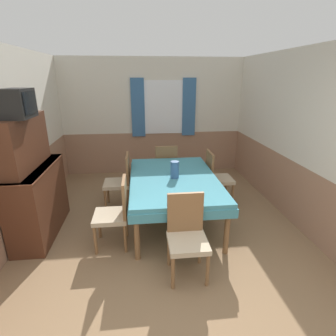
% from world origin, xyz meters
% --- Properties ---
extents(wall_back, '(4.46, 0.10, 2.60)m').
position_xyz_m(wall_back, '(0.01, 4.43, 1.31)').
color(wall_back, silver).
rests_on(wall_back, ground_plane).
extents(wall_left, '(0.05, 4.81, 2.60)m').
position_xyz_m(wall_left, '(-2.06, 2.20, 1.30)').
color(wall_left, silver).
rests_on(wall_left, ground_plane).
extents(wall_right, '(0.05, 4.81, 2.60)m').
position_xyz_m(wall_right, '(2.06, 2.20, 1.30)').
color(wall_right, silver).
rests_on(wall_right, ground_plane).
extents(dining_table, '(1.33, 2.01, 0.74)m').
position_xyz_m(dining_table, '(0.17, 2.07, 0.64)').
color(dining_table, teal).
rests_on(dining_table, ground_plane).
extents(chair_right_far, '(0.44, 0.44, 0.95)m').
position_xyz_m(chair_right_far, '(1.01, 2.64, 0.51)').
color(chair_right_far, brown).
rests_on(chair_right_far, ground_plane).
extents(chair_head_near, '(0.44, 0.44, 0.95)m').
position_xyz_m(chair_head_near, '(0.17, 0.89, 0.51)').
color(chair_head_near, brown).
rests_on(chair_head_near, ground_plane).
extents(chair_left_near, '(0.44, 0.44, 0.95)m').
position_xyz_m(chair_left_near, '(-0.67, 1.51, 0.51)').
color(chair_left_near, brown).
rests_on(chair_left_near, ground_plane).
extents(chair_left_far, '(0.44, 0.44, 0.95)m').
position_xyz_m(chair_left_far, '(-0.67, 2.64, 0.51)').
color(chair_left_far, brown).
rests_on(chair_left_far, ground_plane).
extents(chair_head_window, '(0.44, 0.44, 0.95)m').
position_xyz_m(chair_head_window, '(0.17, 3.26, 0.51)').
color(chair_head_window, brown).
rests_on(chair_head_window, ground_plane).
extents(sideboard, '(0.46, 1.30, 1.71)m').
position_xyz_m(sideboard, '(-1.80, 1.93, 0.73)').
color(sideboard, '#4C2819').
rests_on(sideboard, ground_plane).
extents(tv, '(0.29, 0.45, 0.35)m').
position_xyz_m(tv, '(-1.75, 1.74, 1.89)').
color(tv, black).
rests_on(tv, sideboard).
extents(vase, '(0.13, 0.13, 0.26)m').
position_xyz_m(vase, '(0.18, 2.05, 0.87)').
color(vase, '#335684').
rests_on(vase, dining_table).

